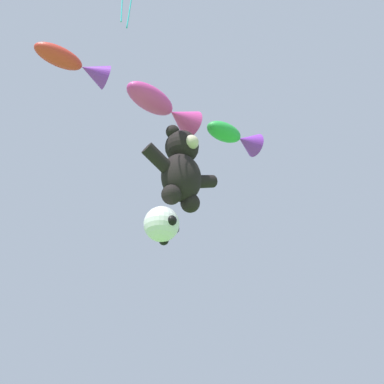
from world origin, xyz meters
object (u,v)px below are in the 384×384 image
(soccer_ball_kite, at_px, (162,224))
(fish_kite_emerald, at_px, (236,137))
(fish_kite_magenta, at_px, (166,109))
(fish_kite_crimson, at_px, (77,65))
(teddy_bear_kite, at_px, (182,168))

(soccer_ball_kite, bearing_deg, fish_kite_emerald, -10.62)
(fish_kite_magenta, distance_m, fish_kite_crimson, 2.81)
(teddy_bear_kite, height_order, soccer_ball_kite, teddy_bear_kite)
(fish_kite_magenta, bearing_deg, teddy_bear_kite, -18.57)
(soccer_ball_kite, xyz_separation_m, fish_kite_crimson, (-2.83, 0.11, 3.64))
(fish_kite_emerald, bearing_deg, fish_kite_crimson, 173.79)
(fish_kite_crimson, bearing_deg, fish_kite_emerald, -6.21)
(soccer_ball_kite, xyz_separation_m, fish_kite_magenta, (-0.03, 0.01, 3.84))
(teddy_bear_kite, relative_size, fish_kite_magenta, 1.05)
(teddy_bear_kite, xyz_separation_m, fish_kite_emerald, (2.01, -0.30, 2.03))
(fish_kite_emerald, bearing_deg, fish_kite_magenta, 169.38)
(fish_kite_emerald, xyz_separation_m, fish_kite_magenta, (-2.51, 0.47, -0.02))
(teddy_bear_kite, distance_m, fish_kite_emerald, 2.88)
(fish_kite_crimson, bearing_deg, soccer_ball_kite, -2.28)
(teddy_bear_kite, bearing_deg, fish_kite_emerald, -8.61)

